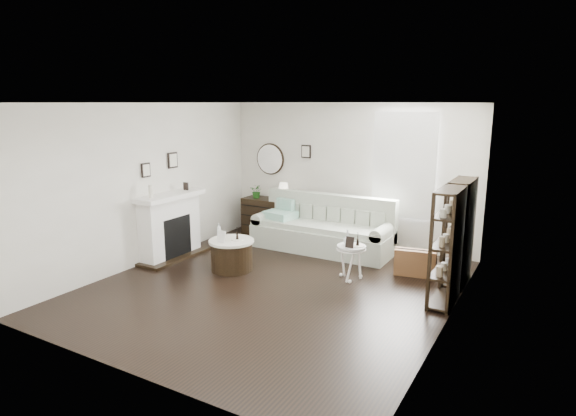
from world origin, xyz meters
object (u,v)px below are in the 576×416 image
Objects in this scene: drum_table at (232,255)px; pedestal_table at (351,249)px; sofa at (323,232)px; dresser at (270,217)px.

drum_table is 1.35× the size of pedestal_table.
sofa reaches higher than pedestal_table.
sofa is 1.96m from drum_table.
dresser is 2.26m from drum_table.
drum_table is at bearing -163.20° from pedestal_table.
drum_table is (-0.80, -1.78, -0.08)m from sofa.
pedestal_table reaches higher than drum_table.
dresser reaches higher than drum_table.
drum_table is (0.61, -2.17, -0.12)m from dresser.
sofa is 4.76× the size of pedestal_table.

